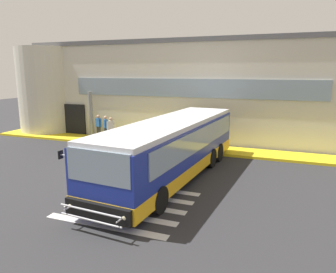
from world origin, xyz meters
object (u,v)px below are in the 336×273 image
object	(u,v)px
bus_main_foreground	(172,150)
safety_bollard_yellow	(138,142)
passenger_by_doorway	(106,126)
entry_support_column	(91,114)
passenger_near_column	(98,125)
passenger_at_curb_edge	(111,128)

from	to	relation	value
bus_main_foreground	safety_bollard_yellow	size ratio (longest dim) A/B	12.92
bus_main_foreground	passenger_by_doorway	world-z (taller)	bus_main_foreground
entry_support_column	passenger_near_column	xyz separation A→B (m)	(0.80, -0.32, -0.72)
entry_support_column	passenger_at_curb_edge	size ratio (longest dim) A/B	1.97
bus_main_foreground	passenger_near_column	size ratio (longest dim) A/B	6.94
passenger_by_doorway	bus_main_foreground	bearing A→B (deg)	-38.72
entry_support_column	passenger_at_curb_edge	distance (m)	2.58
entry_support_column	passenger_at_curb_edge	world-z (taller)	entry_support_column
safety_bollard_yellow	entry_support_column	bearing A→B (deg)	158.81
passenger_near_column	passenger_at_curb_edge	distance (m)	1.62
passenger_at_curb_edge	safety_bollard_yellow	size ratio (longest dim) A/B	1.86
passenger_by_doorway	passenger_near_column	bearing A→B (deg)	161.10
bus_main_foreground	safety_bollard_yellow	xyz separation A→B (m)	(-3.93, 4.38, -0.88)
bus_main_foreground	safety_bollard_yellow	distance (m)	5.95
entry_support_column	passenger_by_doorway	distance (m)	1.84
passenger_by_doorway	safety_bollard_yellow	size ratio (longest dim) A/B	1.86
passenger_by_doorway	entry_support_column	bearing A→B (deg)	159.72
entry_support_column	passenger_at_curb_edge	xyz separation A→B (m)	(2.26, -1.01, -0.72)
passenger_near_column	passenger_by_doorway	xyz separation A→B (m)	(0.80, -0.28, 0.03)
bus_main_foreground	passenger_near_column	world-z (taller)	bus_main_foreground
passenger_by_doorway	passenger_at_curb_edge	bearing A→B (deg)	-32.19
passenger_by_doorway	passenger_at_curb_edge	distance (m)	0.78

